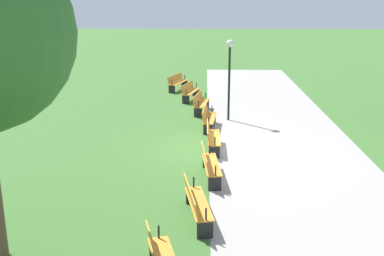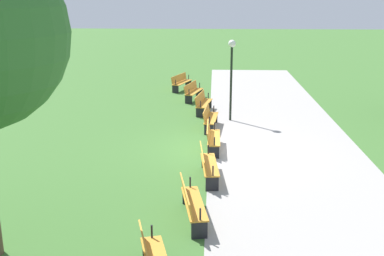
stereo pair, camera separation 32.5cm
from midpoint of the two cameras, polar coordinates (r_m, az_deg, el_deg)
ground_plane at (r=16.80m, az=3.24°, el=-2.66°), size 120.00×120.00×0.00m
path_paving at (r=17.03m, az=11.91°, el=-2.73°), size 36.63×5.50×0.01m
bench_0 at (r=27.16m, az=-1.02°, el=5.71°), size 2.04×1.12×0.89m
bench_1 at (r=24.56m, az=0.49°, el=4.58°), size 2.05×0.97×0.89m
bench_2 at (r=21.93m, az=1.75°, el=3.16°), size 2.05×0.81×0.89m
bench_3 at (r=19.29m, az=2.65°, el=1.33°), size 2.03×0.64×0.89m
bench_4 at (r=16.65m, az=3.03°, el=-1.09°), size 1.99×0.47×0.89m
bench_5 at (r=14.06m, az=2.57°, el=-4.40°), size 2.03×0.64×0.89m
bench_6 at (r=11.56m, az=0.72°, el=-9.11°), size 2.05×0.81×0.89m
lamp_post at (r=20.22m, az=5.35°, el=7.83°), size 0.32×0.32×3.54m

